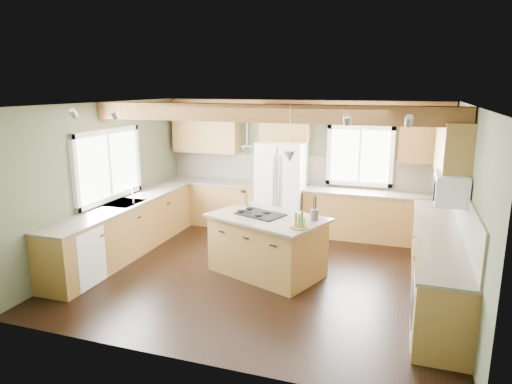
% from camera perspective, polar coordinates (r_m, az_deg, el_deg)
% --- Properties ---
extents(floor, '(5.60, 5.60, 0.00)m').
position_cam_1_polar(floor, '(7.26, 0.92, -10.05)').
color(floor, black).
rests_on(floor, ground).
extents(ceiling, '(5.60, 5.60, 0.00)m').
position_cam_1_polar(ceiling, '(6.68, 1.00, 10.93)').
color(ceiling, silver).
rests_on(ceiling, wall_back).
extents(wall_back, '(5.60, 0.00, 5.60)m').
position_cam_1_polar(wall_back, '(9.22, 5.66, 3.34)').
color(wall_back, '#4E563D').
rests_on(wall_back, ground).
extents(wall_left, '(0.00, 5.00, 5.00)m').
position_cam_1_polar(wall_left, '(8.13, -18.23, 1.42)').
color(wall_left, '#4E563D').
rests_on(wall_left, ground).
extents(wall_right, '(0.00, 5.00, 5.00)m').
position_cam_1_polar(wall_right, '(6.60, 24.84, -1.76)').
color(wall_right, '#4E563D').
rests_on(wall_right, ground).
extents(ceiling_beam, '(5.55, 0.26, 0.26)m').
position_cam_1_polar(ceiling_beam, '(6.70, 1.05, 9.82)').
color(ceiling_beam, brown).
rests_on(ceiling_beam, ceiling).
extents(soffit_trim, '(5.55, 0.20, 0.10)m').
position_cam_1_polar(soffit_trim, '(8.99, 5.70, 11.05)').
color(soffit_trim, brown).
rests_on(soffit_trim, ceiling).
extents(backsplash_back, '(5.58, 0.03, 0.58)m').
position_cam_1_polar(backsplash_back, '(9.22, 5.63, 2.78)').
color(backsplash_back, brown).
rests_on(backsplash_back, wall_back).
extents(backsplash_right, '(0.03, 3.70, 0.58)m').
position_cam_1_polar(backsplash_right, '(6.67, 24.59, -2.39)').
color(backsplash_right, brown).
rests_on(backsplash_right, wall_right).
extents(base_cab_back_left, '(2.02, 0.60, 0.88)m').
position_cam_1_polar(base_cab_back_left, '(9.67, -5.25, -1.40)').
color(base_cab_back_left, brown).
rests_on(base_cab_back_left, floor).
extents(counter_back_left, '(2.06, 0.64, 0.04)m').
position_cam_1_polar(counter_back_left, '(9.57, -5.31, 1.27)').
color(counter_back_left, '#433B31').
rests_on(counter_back_left, base_cab_back_left).
extents(base_cab_back_right, '(2.62, 0.60, 0.88)m').
position_cam_1_polar(base_cab_back_right, '(8.91, 14.48, -3.04)').
color(base_cab_back_right, brown).
rests_on(base_cab_back_right, floor).
extents(counter_back_right, '(2.66, 0.64, 0.04)m').
position_cam_1_polar(counter_back_right, '(8.80, 14.65, -0.16)').
color(counter_back_right, '#433B31').
rests_on(counter_back_right, base_cab_back_right).
extents(base_cab_left, '(0.60, 3.70, 0.88)m').
position_cam_1_polar(base_cab_left, '(8.20, -15.90, -4.53)').
color(base_cab_left, brown).
rests_on(base_cab_left, floor).
extents(counter_left, '(0.64, 3.74, 0.04)m').
position_cam_1_polar(counter_left, '(8.08, -16.11, -1.41)').
color(counter_left, '#433B31').
rests_on(counter_left, base_cab_left).
extents(base_cab_right, '(0.60, 3.70, 0.88)m').
position_cam_1_polar(base_cab_right, '(6.87, 21.60, -8.43)').
color(base_cab_right, brown).
rests_on(base_cab_right, floor).
extents(counter_right, '(0.64, 3.74, 0.04)m').
position_cam_1_polar(counter_right, '(6.72, 21.92, -4.78)').
color(counter_right, '#433B31').
rests_on(counter_right, base_cab_right).
extents(upper_cab_back_left, '(1.40, 0.35, 0.90)m').
position_cam_1_polar(upper_cab_back_left, '(9.61, -6.24, 7.63)').
color(upper_cab_back_left, brown).
rests_on(upper_cab_back_left, wall_back).
extents(upper_cab_over_fridge, '(0.96, 0.35, 0.70)m').
position_cam_1_polar(upper_cab_over_fridge, '(9.02, 3.65, 8.61)').
color(upper_cab_over_fridge, brown).
rests_on(upper_cab_over_fridge, wall_back).
extents(upper_cab_right, '(0.35, 2.20, 0.90)m').
position_cam_1_polar(upper_cab_right, '(7.34, 23.26, 4.98)').
color(upper_cab_right, brown).
rests_on(upper_cab_right, wall_right).
extents(upper_cab_back_corner, '(0.90, 0.35, 0.90)m').
position_cam_1_polar(upper_cab_back_corner, '(8.74, 20.44, 6.35)').
color(upper_cab_back_corner, brown).
rests_on(upper_cab_back_corner, wall_back).
extents(window_left, '(0.04, 1.60, 1.05)m').
position_cam_1_polar(window_left, '(8.11, -18.03, 3.21)').
color(window_left, white).
rests_on(window_left, wall_left).
extents(window_back, '(1.10, 0.04, 1.00)m').
position_cam_1_polar(window_back, '(8.98, 12.86, 4.43)').
color(window_back, white).
rests_on(window_back, wall_back).
extents(sink, '(0.50, 0.65, 0.03)m').
position_cam_1_polar(sink, '(8.08, -16.11, -1.38)').
color(sink, '#262628').
rests_on(sink, counter_left).
extents(faucet, '(0.02, 0.02, 0.28)m').
position_cam_1_polar(faucet, '(7.94, -15.10, -0.48)').
color(faucet, '#B2B2B7').
rests_on(faucet, sink).
extents(dishwasher, '(0.60, 0.60, 0.84)m').
position_cam_1_polar(dishwasher, '(7.23, -21.64, -7.45)').
color(dishwasher, white).
rests_on(dishwasher, floor).
extents(oven, '(0.60, 0.72, 0.84)m').
position_cam_1_polar(oven, '(5.68, 22.09, -13.20)').
color(oven, white).
rests_on(oven, floor).
extents(microwave, '(0.40, 0.70, 0.38)m').
position_cam_1_polar(microwave, '(6.47, 23.16, 0.41)').
color(microwave, white).
rests_on(microwave, wall_right).
extents(pendant_left, '(0.18, 0.18, 0.16)m').
position_cam_1_polar(pendant_left, '(7.00, -1.13, 5.10)').
color(pendant_left, '#B2B2B7').
rests_on(pendant_left, ceiling).
extents(pendant_right, '(0.18, 0.18, 0.16)m').
position_cam_1_polar(pendant_right, '(6.51, 4.24, 4.46)').
color(pendant_right, '#B2B2B7').
rests_on(pendant_right, ceiling).
extents(refrigerator, '(0.90, 0.74, 1.80)m').
position_cam_1_polar(refrigerator, '(9.01, 3.20, 0.56)').
color(refrigerator, white).
rests_on(refrigerator, floor).
extents(island, '(1.85, 1.49, 0.88)m').
position_cam_1_polar(island, '(7.10, 1.39, -6.78)').
color(island, olive).
rests_on(island, floor).
extents(island_top, '(1.99, 1.63, 0.04)m').
position_cam_1_polar(island_top, '(6.95, 1.41, -3.21)').
color(island_top, '#433B31').
rests_on(island_top, island).
extents(cooktop, '(0.82, 0.68, 0.02)m').
position_cam_1_polar(cooktop, '(7.03, 0.56, -2.79)').
color(cooktop, black).
rests_on(cooktop, island_top).
extents(knife_block, '(0.15, 0.13, 0.20)m').
position_cam_1_polar(knife_block, '(7.59, -1.57, -0.86)').
color(knife_block, brown).
rests_on(knife_block, island_top).
extents(utensil_crock, '(0.17, 0.17, 0.17)m').
position_cam_1_polar(utensil_crock, '(6.78, 7.31, -2.85)').
color(utensil_crock, '#36302B').
rests_on(utensil_crock, island_top).
extents(bottle_tray, '(0.36, 0.36, 0.24)m').
position_cam_1_polar(bottle_tray, '(6.38, 5.40, -3.48)').
color(bottle_tray, brown).
rests_on(bottle_tray, island_top).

